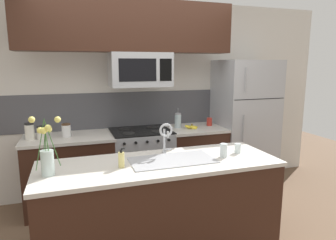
{
  "coord_description": "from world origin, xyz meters",
  "views": [
    {
      "loc": [
        -0.86,
        -2.78,
        1.76
      ],
      "look_at": [
        0.16,
        0.27,
        1.16
      ],
      "focal_mm": 32.0,
      "sensor_mm": 36.0,
      "label": 1
    }
  ],
  "objects_px": {
    "french_press": "(178,120)",
    "sink_faucet": "(166,134)",
    "banana_bunch": "(192,127)",
    "storage_jar_tall": "(30,131)",
    "storage_jar_short": "(66,130)",
    "refrigerator": "(243,124)",
    "stove_range": "(141,164)",
    "dish_soap_bottle": "(121,159)",
    "storage_jar_medium": "(42,132)",
    "drinking_glass": "(224,150)",
    "spare_glass": "(238,148)",
    "flower_vase": "(47,156)",
    "microwave": "(140,70)",
    "coffee_tin": "(209,122)"
  },
  "relations": [
    {
      "from": "storage_jar_tall",
      "to": "dish_soap_bottle",
      "type": "height_order",
      "value": "storage_jar_tall"
    },
    {
      "from": "storage_jar_short",
      "to": "refrigerator",
      "type": "bearing_deg",
      "value": 0.64
    },
    {
      "from": "french_press",
      "to": "sink_faucet",
      "type": "distance_m",
      "value": 1.24
    },
    {
      "from": "stove_range",
      "to": "storage_jar_medium",
      "type": "relative_size",
      "value": 6.29
    },
    {
      "from": "storage_jar_medium",
      "to": "dish_soap_bottle",
      "type": "distance_m",
      "value": 1.45
    },
    {
      "from": "stove_range",
      "to": "dish_soap_bottle",
      "type": "distance_m",
      "value": 1.46
    },
    {
      "from": "refrigerator",
      "to": "storage_jar_short",
      "type": "bearing_deg",
      "value": -179.36
    },
    {
      "from": "stove_range",
      "to": "dish_soap_bottle",
      "type": "bearing_deg",
      "value": -110.05
    },
    {
      "from": "microwave",
      "to": "french_press",
      "type": "xyz_separation_m",
      "value": [
        0.53,
        0.08,
        -0.68
      ]
    },
    {
      "from": "spare_glass",
      "to": "flower_vase",
      "type": "xyz_separation_m",
      "value": [
        -1.72,
        -0.06,
        0.11
      ]
    },
    {
      "from": "french_press",
      "to": "drinking_glass",
      "type": "distance_m",
      "value": 1.37
    },
    {
      "from": "dish_soap_bottle",
      "to": "flower_vase",
      "type": "relative_size",
      "value": 0.34
    },
    {
      "from": "stove_range",
      "to": "french_press",
      "type": "bearing_deg",
      "value": 6.45
    },
    {
      "from": "banana_bunch",
      "to": "dish_soap_bottle",
      "type": "xyz_separation_m",
      "value": [
        -1.16,
        -1.23,
        0.05
      ]
    },
    {
      "from": "microwave",
      "to": "coffee_tin",
      "type": "xyz_separation_m",
      "value": [
        1.0,
        0.07,
        -0.73
      ]
    },
    {
      "from": "storage_jar_medium",
      "to": "storage_jar_short",
      "type": "height_order",
      "value": "storage_jar_short"
    },
    {
      "from": "storage_jar_short",
      "to": "banana_bunch",
      "type": "height_order",
      "value": "storage_jar_short"
    },
    {
      "from": "stove_range",
      "to": "storage_jar_medium",
      "type": "height_order",
      "value": "storage_jar_medium"
    },
    {
      "from": "microwave",
      "to": "sink_faucet",
      "type": "relative_size",
      "value": 2.43
    },
    {
      "from": "storage_jar_medium",
      "to": "sink_faucet",
      "type": "bearing_deg",
      "value": -41.44
    },
    {
      "from": "refrigerator",
      "to": "storage_jar_short",
      "type": "height_order",
      "value": "refrigerator"
    },
    {
      "from": "stove_range",
      "to": "dish_soap_bottle",
      "type": "height_order",
      "value": "dish_soap_bottle"
    },
    {
      "from": "storage_jar_medium",
      "to": "storage_jar_short",
      "type": "xyz_separation_m",
      "value": [
        0.27,
        0.01,
        0.01
      ]
    },
    {
      "from": "sink_faucet",
      "to": "banana_bunch",
      "type": "bearing_deg",
      "value": 55.15
    },
    {
      "from": "storage_jar_short",
      "to": "sink_faucet",
      "type": "height_order",
      "value": "sink_faucet"
    },
    {
      "from": "stove_range",
      "to": "storage_jar_short",
      "type": "bearing_deg",
      "value": -179.54
    },
    {
      "from": "refrigerator",
      "to": "flower_vase",
      "type": "height_order",
      "value": "refrigerator"
    },
    {
      "from": "storage_jar_short",
      "to": "coffee_tin",
      "type": "bearing_deg",
      "value": 1.72
    },
    {
      "from": "french_press",
      "to": "coffee_tin",
      "type": "height_order",
      "value": "french_press"
    },
    {
      "from": "sink_faucet",
      "to": "coffee_tin",
      "type": "bearing_deg",
      "value": 47.67
    },
    {
      "from": "microwave",
      "to": "drinking_glass",
      "type": "height_order",
      "value": "microwave"
    },
    {
      "from": "banana_bunch",
      "to": "drinking_glass",
      "type": "xyz_separation_m",
      "value": [
        -0.21,
        -1.25,
        0.04
      ]
    },
    {
      "from": "storage_jar_tall",
      "to": "spare_glass",
      "type": "height_order",
      "value": "storage_jar_tall"
    },
    {
      "from": "storage_jar_medium",
      "to": "drinking_glass",
      "type": "relative_size",
      "value": 1.15
    },
    {
      "from": "storage_jar_medium",
      "to": "french_press",
      "type": "xyz_separation_m",
      "value": [
        1.71,
        0.08,
        0.03
      ]
    },
    {
      "from": "banana_bunch",
      "to": "flower_vase",
      "type": "relative_size",
      "value": 0.4
    },
    {
      "from": "banana_bunch",
      "to": "coffee_tin",
      "type": "height_order",
      "value": "coffee_tin"
    },
    {
      "from": "dish_soap_bottle",
      "to": "storage_jar_tall",
      "type": "bearing_deg",
      "value": 123.49
    },
    {
      "from": "microwave",
      "to": "drinking_glass",
      "type": "distance_m",
      "value": 1.55
    },
    {
      "from": "banana_bunch",
      "to": "storage_jar_tall",
      "type": "bearing_deg",
      "value": 179.04
    },
    {
      "from": "refrigerator",
      "to": "sink_faucet",
      "type": "relative_size",
      "value": 5.94
    },
    {
      "from": "spare_glass",
      "to": "flower_vase",
      "type": "distance_m",
      "value": 1.72
    },
    {
      "from": "sink_faucet",
      "to": "flower_vase",
      "type": "distance_m",
      "value": 1.06
    },
    {
      "from": "dish_soap_bottle",
      "to": "flower_vase",
      "type": "distance_m",
      "value": 0.58
    },
    {
      "from": "refrigerator",
      "to": "storage_jar_tall",
      "type": "bearing_deg",
      "value": -179.06
    },
    {
      "from": "french_press",
      "to": "flower_vase",
      "type": "relative_size",
      "value": 0.56
    },
    {
      "from": "coffee_tin",
      "to": "dish_soap_bottle",
      "type": "relative_size",
      "value": 0.67
    },
    {
      "from": "storage_jar_tall",
      "to": "spare_glass",
      "type": "bearing_deg",
      "value": -31.34
    },
    {
      "from": "storage_jar_medium",
      "to": "dish_soap_bottle",
      "type": "bearing_deg",
      "value": -60.84
    },
    {
      "from": "flower_vase",
      "to": "storage_jar_short",
      "type": "bearing_deg",
      "value": 84.05
    }
  ]
}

